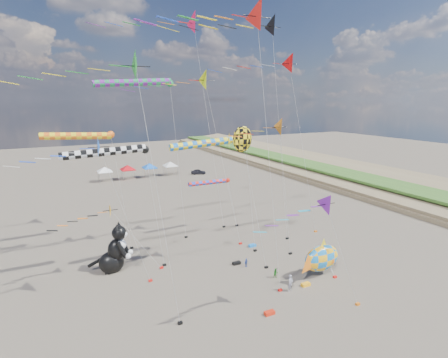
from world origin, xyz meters
TOP-DOWN VIEW (x-y plane):
  - ground at (0.00, 0.00)m, footprint 260.00×260.00m
  - delta_kite_0 at (4.00, 15.40)m, footprint 16.34×2.58m
  - delta_kite_1 at (-1.40, 16.73)m, footprint 13.06×2.51m
  - delta_kite_2 at (3.50, 11.53)m, footprint 11.03×2.07m
  - delta_kite_3 at (10.15, 15.65)m, footprint 14.09×2.68m
  - delta_kite_4 at (-12.51, 12.78)m, footprint 9.47×1.97m
  - delta_kite_5 at (0.66, 22.96)m, footprint 15.07×3.10m
  - delta_kite_6 at (-11.45, 14.91)m, footprint 8.89×1.60m
  - delta_kite_7 at (2.52, 0.47)m, footprint 9.69×1.99m
  - delta_kite_8 at (-1.91, 5.46)m, footprint 11.64×2.67m
  - delta_kite_9 at (-11.61, 5.02)m, footprint 9.76×2.14m
  - windsock_0 at (-6.94, 21.77)m, footprint 10.25×0.84m
  - windsock_1 at (2.41, 22.58)m, footprint 7.49×0.61m
  - windsock_2 at (-11.49, 15.40)m, footprint 9.45×0.81m
  - windsock_3 at (-13.33, 21.57)m, footprint 8.76×0.80m
  - windsock_4 at (-1.14, 14.12)m, footprint 10.36×0.78m
  - angelfish_kite at (0.89, 11.89)m, footprint 3.74×3.02m
  - cat_inflatable at (-11.51, 16.74)m, footprint 4.43×3.43m
  - fish_inflatable at (7.09, 6.00)m, footprint 5.62×2.64m
  - person_adult at (2.55, 5.06)m, footprint 0.69×0.56m
  - child_green at (2.76, 7.72)m, footprint 0.60×0.54m
  - child_blue at (1.31, 11.19)m, footprint 0.60×0.47m
  - kite_bag_0 at (4.44, 5.09)m, footprint 0.90×0.44m
  - kite_bag_1 at (0.65, 12.11)m, footprint 0.90×0.44m
  - kite_bag_2 at (4.67, 15.40)m, footprint 0.90×0.44m
  - kite_bag_3 at (-1.31, 2.83)m, footprint 0.90×0.44m
  - tent_row at (1.50, 60.00)m, footprint 19.20×4.20m
  - parked_car at (15.39, 58.00)m, footprint 3.78×2.50m

SIDE VIEW (x-z plane):
  - ground at x=0.00m, z-range 0.00..0.00m
  - kite_bag_0 at x=4.44m, z-range 0.00..0.30m
  - kite_bag_1 at x=0.65m, z-range 0.00..0.30m
  - kite_bag_2 at x=4.67m, z-range 0.00..0.30m
  - kite_bag_3 at x=-1.31m, z-range 0.00..0.30m
  - child_blue at x=1.31m, z-range 0.00..0.96m
  - child_green at x=2.76m, z-range 0.00..1.02m
  - parked_car at x=15.39m, z-range 0.00..1.20m
  - person_adult at x=2.55m, z-range 0.00..1.65m
  - fish_inflatable at x=7.09m, z-range -0.08..4.01m
  - cat_inflatable at x=-11.51m, z-range 0.00..5.35m
  - tent_row at x=1.50m, z-range 1.25..5.05m
  - delta_kite_6 at x=-11.45m, z-range 2.71..10.54m
  - windsock_1 at x=2.41m, z-range 3.23..10.43m
  - delta_kite_7 at x=2.52m, z-range 3.89..14.31m
  - windsock_2 at x=-11.49m, z-range 6.18..19.44m
  - windsock_4 at x=-1.14m, z-range 6.41..20.13m
  - delta_kite_4 at x=-12.51m, z-range 6.09..20.92m
  - angelfish_kite at x=0.89m, z-range 6.12..21.21m
  - windsock_3 at x=-13.33m, z-range 6.69..20.99m
  - delta_kite_2 at x=3.50m, z-range 6.63..22.68m
  - windsock_0 at x=-6.94m, z-range 9.48..29.43m
  - delta_kite_9 at x=-11.61m, z-range 9.08..30.04m
  - delta_kite_1 at x=-1.40m, z-range 9.02..30.13m
  - delta_kite_3 at x=10.15m, z-range 10.05..33.38m
  - delta_kite_8 at x=-1.91m, z-range 10.96..36.05m
  - delta_kite_0 at x=4.00m, z-range 11.75..38.44m
  - delta_kite_5 at x=0.66m, z-range 12.46..40.93m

